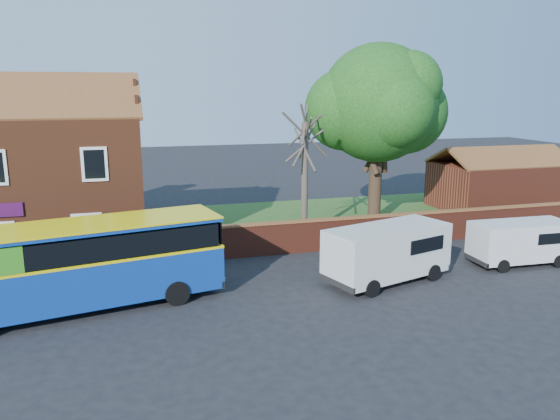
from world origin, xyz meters
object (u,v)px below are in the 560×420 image
object	(u,v)px
van_far	(521,241)
large_tree	(378,107)
van_near	(387,251)
bus	(65,264)

from	to	relation	value
van_far	large_tree	world-z (taller)	large_tree
van_near	van_far	size ratio (longest dim) A/B	1.26
van_far	large_tree	xyz separation A→B (m)	(-2.80, 9.24, 5.69)
large_tree	van_far	bearing A→B (deg)	-73.12
bus	van_far	size ratio (longest dim) A/B	2.36
van_near	large_tree	size ratio (longest dim) A/B	0.55
bus	van_far	bearing A→B (deg)	-11.17
bus	van_far	xyz separation A→B (m)	(19.19, 0.14, -0.69)
van_near	large_tree	xyz separation A→B (m)	(4.02, 9.63, 5.48)
van_near	large_tree	distance (m)	11.79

